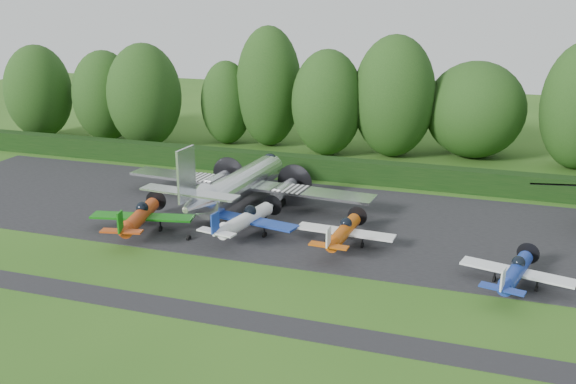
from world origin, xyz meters
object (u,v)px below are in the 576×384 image
(transport_plane, at_px, (240,184))
(light_plane_blue, at_px, (515,272))
(light_plane_orange, at_px, (344,232))
(light_plane_red, at_px, (140,217))
(light_plane_white, at_px, (246,220))

(transport_plane, height_order, light_plane_blue, transport_plane)
(transport_plane, distance_m, light_plane_orange, 11.32)
(light_plane_orange, relative_size, light_plane_blue, 1.04)
(transport_plane, xyz_separation_m, light_plane_red, (-4.63, -7.46, -0.71))
(light_plane_white, xyz_separation_m, light_plane_orange, (7.08, 0.12, -0.10))
(light_plane_white, distance_m, light_plane_blue, 18.32)
(light_plane_red, bearing_deg, light_plane_orange, 19.51)
(light_plane_orange, bearing_deg, light_plane_blue, -18.64)
(light_plane_red, xyz_separation_m, light_plane_orange, (14.49, 1.96, -0.11))
(light_plane_red, distance_m, light_plane_white, 7.64)
(light_plane_white, height_order, light_plane_orange, light_plane_white)
(light_plane_white, bearing_deg, light_plane_red, -177.23)
(light_plane_red, relative_size, light_plane_white, 1.01)
(light_plane_blue, bearing_deg, transport_plane, 144.31)
(light_plane_blue, bearing_deg, light_plane_white, 157.38)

